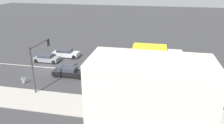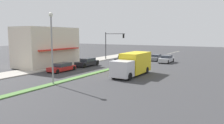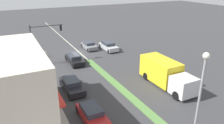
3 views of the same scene
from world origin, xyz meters
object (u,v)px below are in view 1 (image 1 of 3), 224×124
Objects in this scene: traffic_signal_main at (38,58)px; warning_aframe_sign at (24,80)px; sedan_dark at (122,86)px; suv_grey at (47,58)px; pedestrian at (122,108)px; delivery_truck at (155,55)px; suv_black at (69,72)px; hatchback_red at (175,92)px; sedan_silver at (66,53)px.

warning_aframe_sign is (-0.67, -2.79, -3.47)m from traffic_signal_main.
sedan_dark is 15.23m from suv_grey.
pedestrian is 0.21× the size of delivery_truck.
suv_black is at bearing -109.56° from sedan_dark.
sedan_dark is at bearing -90.00° from hatchback_red.
sedan_silver reaches higher than suv_grey.
delivery_truck is at bearing 99.36° from suv_grey.
delivery_truck is 1.93× the size of suv_grey.
warning_aframe_sign is 0.22× the size of suv_grey.
warning_aframe_sign is 7.70m from suv_grey.
sedan_silver is at bearing -119.93° from hatchback_red.
traffic_signal_main is 1.34× the size of hatchback_red.
hatchback_red is 1.08× the size of suv_grey.
traffic_signal_main is 5.48m from suv_black.
traffic_signal_main is at bearing 76.55° from warning_aframe_sign.
warning_aframe_sign is at bearing -7.13° from sedan_silver.
delivery_truck reaches higher than sedan_dark.
delivery_truck is at bearing 129.63° from traffic_signal_main.
delivery_truck is 14.94m from sedan_silver.
hatchback_red is (10.00, 2.45, -0.89)m from delivery_truck.
sedan_silver is 8.00m from suv_black.
pedestrian is 7.27m from hatchback_red.
pedestrian is 18.71m from suv_grey.
traffic_signal_main reaches higher than warning_aframe_sign.
delivery_truck is at bearing 122.80° from warning_aframe_sign.
hatchback_red is 14.17m from suv_black.
sedan_silver is at bearing -131.36° from sedan_dark.
suv_black is (-7.81, -8.63, -0.33)m from pedestrian.
warning_aframe_sign is 5.79m from suv_black.
delivery_truck is 1.65× the size of sedan_dark.
pedestrian reaches higher than suv_black.
warning_aframe_sign is 0.19× the size of suv_black.
hatchback_red is at bearing 90.00° from sedan_dark.
traffic_signal_main is 1.23× the size of sedan_dark.
hatchback_red is at bearing 69.68° from suv_grey.
sedan_dark is 1.08× the size of hatchback_red.
sedan_silver is at bearing -154.21° from suv_black.
suv_grey is 3.48m from sedan_silver.
suv_black is (7.20, 3.48, -0.04)m from sedan_silver.
sedan_silver is (-10.00, -11.36, 0.02)m from sedan_dark.
delivery_truck is 10.65m from sedan_dark.
sedan_silver is at bearing -141.10° from pedestrian.
pedestrian is 1.91× the size of warning_aframe_sign.
traffic_signal_main is 10.45m from sedan_dark.
delivery_truck is (-15.01, 2.81, 0.51)m from pedestrian.
sedan_silver is (0.00, -14.92, -0.80)m from delivery_truck.
sedan_silver is at bearing -172.40° from traffic_signal_main.
warning_aframe_sign is at bearing -57.20° from delivery_truck.
pedestrian is 0.37× the size of sedan_silver.
warning_aframe_sign is 0.18× the size of sedan_dark.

